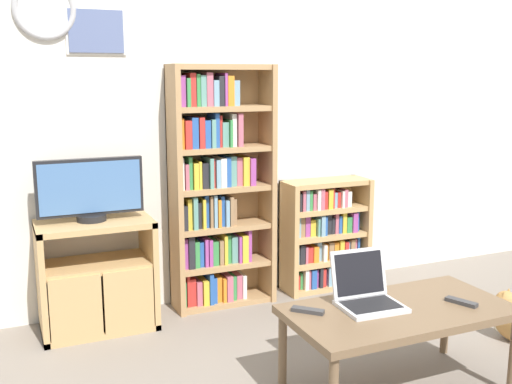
% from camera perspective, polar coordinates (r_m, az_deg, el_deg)
% --- Properties ---
extents(wall_back, '(6.23, 0.09, 2.60)m').
position_cam_1_polar(wall_back, '(4.17, -4.65, 7.24)').
color(wall_back, silver).
rests_on(wall_back, ground_plane).
extents(tv_stand, '(0.70, 0.41, 0.70)m').
position_cam_1_polar(tv_stand, '(3.90, -14.88, -7.74)').
color(tv_stand, tan).
rests_on(tv_stand, ground_plane).
extents(television, '(0.64, 0.18, 0.39)m').
position_cam_1_polar(television, '(3.79, -15.52, 0.21)').
color(television, black).
rests_on(television, tv_stand).
extents(bookshelf_tall, '(0.70, 0.26, 1.65)m').
position_cam_1_polar(bookshelf_tall, '(4.08, -3.83, 0.27)').
color(bookshelf_tall, tan).
rests_on(bookshelf_tall, ground_plane).
extents(bookshelf_short, '(0.65, 0.27, 0.82)m').
position_cam_1_polar(bookshelf_short, '(4.52, 6.38, -4.15)').
color(bookshelf_short, tan).
rests_on(bookshelf_short, ground_plane).
extents(coffee_table, '(1.13, 0.58, 0.45)m').
position_cam_1_polar(coffee_table, '(3.12, 13.48, -11.43)').
color(coffee_table, brown).
rests_on(coffee_table, ground_plane).
extents(laptop, '(0.32, 0.30, 0.26)m').
position_cam_1_polar(laptop, '(3.08, 10.43, -9.38)').
color(laptop, silver).
rests_on(laptop, coffee_table).
extents(remote_near_laptop, '(0.14, 0.14, 0.02)m').
position_cam_1_polar(remote_near_laptop, '(2.97, 4.95, -11.18)').
color(remote_near_laptop, '#38383A').
rests_on(remote_near_laptop, coffee_table).
extents(remote_far_from_laptop, '(0.10, 0.16, 0.02)m').
position_cam_1_polar(remote_far_from_laptop, '(3.23, 18.97, -9.88)').
color(remote_far_from_laptop, '#38383A').
rests_on(remote_far_from_laptop, coffee_table).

